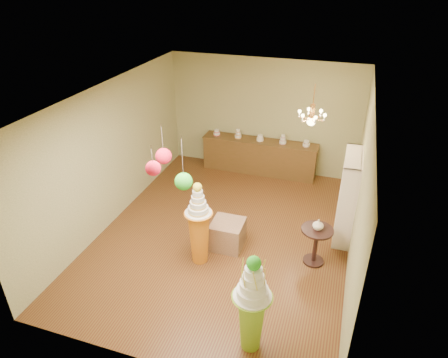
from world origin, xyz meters
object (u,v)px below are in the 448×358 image
(pedestal_orange, at_px, (199,231))
(sideboard, at_px, (259,156))
(round_table, at_px, (316,241))
(pedestal_green, at_px, (252,310))

(pedestal_orange, height_order, sideboard, pedestal_orange)
(sideboard, relative_size, round_table, 4.00)
(pedestal_green, bearing_deg, sideboard, 102.51)
(sideboard, height_order, round_table, sideboard)
(pedestal_orange, bearing_deg, round_table, 16.86)
(pedestal_orange, relative_size, round_table, 2.23)
(pedestal_orange, distance_m, round_table, 2.18)
(pedestal_orange, xyz_separation_m, sideboard, (0.20, 3.92, -0.21))
(pedestal_orange, bearing_deg, pedestal_green, -48.11)
(round_table, bearing_deg, sideboard, 119.80)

